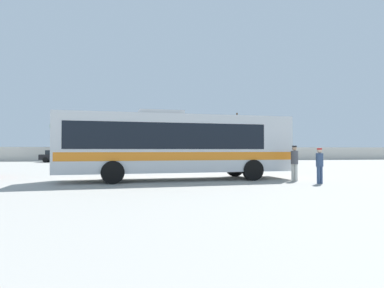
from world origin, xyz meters
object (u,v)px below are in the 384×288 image
object	(u,v)px
passenger_waiting_on_apron	(320,163)
roadside_tree_left	(63,127)
coach_bus_silver_orange	(175,143)
attendant_by_bus_door	(294,161)
parked_car_second_grey	(105,156)
roadside_tree_midleft	(122,134)
parked_car_leftmost_black	(58,156)
utility_pole_near	(237,135)

from	to	relation	value
passenger_waiting_on_apron	roadside_tree_left	distance (m)	40.38
coach_bus_silver_orange	attendant_by_bus_door	bearing A→B (deg)	-14.10
parked_car_second_grey	roadside_tree_midleft	distance (m)	9.69
parked_car_second_grey	coach_bus_silver_orange	bearing A→B (deg)	-75.79
parked_car_leftmost_black	roadside_tree_left	size ratio (longest dim) A/B	0.65
passenger_waiting_on_apron	parked_car_second_grey	size ratio (longest dim) A/B	0.37
attendant_by_bus_door	passenger_waiting_on_apron	xyz separation A→B (m)	(0.53, -1.33, -0.07)
passenger_waiting_on_apron	parked_car_second_grey	bearing A→B (deg)	114.24
attendant_by_bus_door	parked_car_leftmost_black	world-z (taller)	attendant_by_bus_door
attendant_by_bus_door	coach_bus_silver_orange	bearing A→B (deg)	165.90
parked_car_second_grey	utility_pole_near	distance (m)	20.45
parked_car_second_grey	roadside_tree_midleft	size ratio (longest dim) A/B	0.72
attendant_by_bus_door	parked_car_second_grey	size ratio (longest dim) A/B	0.40
passenger_waiting_on_apron	roadside_tree_midleft	distance (m)	39.14
passenger_waiting_on_apron	roadside_tree_left	world-z (taller)	roadside_tree_left
passenger_waiting_on_apron	parked_car_leftmost_black	bearing A→B (deg)	123.32
parked_car_second_grey	roadside_tree_left	bearing A→B (deg)	134.89
passenger_waiting_on_apron	parked_car_leftmost_black	xyz separation A→B (m)	(-18.47, 28.10, -0.12)
parked_car_leftmost_black	parked_car_second_grey	distance (m)	5.70
coach_bus_silver_orange	parked_car_second_grey	bearing A→B (deg)	104.21
attendant_by_bus_door	parked_car_second_grey	bearing A→B (deg)	114.36
coach_bus_silver_orange	passenger_waiting_on_apron	distance (m)	6.95
coach_bus_silver_orange	roadside_tree_left	world-z (taller)	roadside_tree_left
attendant_by_bus_door	parked_car_second_grey	xyz separation A→B (m)	(-12.25, 27.05, -0.20)
attendant_by_bus_door	parked_car_second_grey	distance (m)	29.69
coach_bus_silver_orange	attendant_by_bus_door	world-z (taller)	coach_bus_silver_orange
coach_bus_silver_orange	utility_pole_near	world-z (taller)	utility_pole_near
roadside_tree_left	coach_bus_silver_orange	bearing A→B (deg)	-67.80
passenger_waiting_on_apron	utility_pole_near	size ratio (longest dim) A/B	0.22
roadside_tree_left	parked_car_second_grey	bearing A→B (deg)	-45.11
coach_bus_silver_orange	passenger_waiting_on_apron	xyz separation A→B (m)	(6.30, -2.78, -0.95)
coach_bus_silver_orange	passenger_waiting_on_apron	world-z (taller)	coach_bus_silver_orange
passenger_waiting_on_apron	utility_pole_near	xyz separation A→B (m)	(6.67, 33.91, 2.94)
parked_car_leftmost_black	utility_pole_near	xyz separation A→B (m)	(25.14, 5.81, 3.06)
roadside_tree_midleft	attendant_by_bus_door	bearing A→B (deg)	-73.54
parked_car_leftmost_black	parked_car_second_grey	size ratio (longest dim) A/B	0.99
coach_bus_silver_orange	parked_car_leftmost_black	size ratio (longest dim) A/B	2.78
attendant_by_bus_door	passenger_waiting_on_apron	world-z (taller)	attendant_by_bus_door
attendant_by_bus_door	roadside_tree_left	world-z (taller)	roadside_tree_left
roadside_tree_left	parked_car_leftmost_black	bearing A→B (deg)	-81.71
passenger_waiting_on_apron	parked_car_second_grey	distance (m)	31.12
coach_bus_silver_orange	attendant_by_bus_door	xyz separation A→B (m)	(5.77, -1.45, -0.88)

